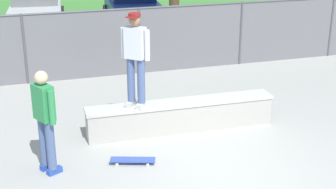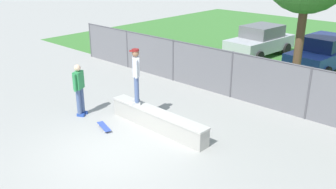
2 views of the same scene
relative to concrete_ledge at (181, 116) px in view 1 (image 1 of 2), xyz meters
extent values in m
plane|color=#9E9E99|center=(0.12, -1.91, -0.32)|extent=(80.00, 80.00, 0.00)
cube|color=#3D7A33|center=(0.12, 14.26, -0.31)|extent=(30.05, 20.00, 0.02)
cube|color=#A8A59E|center=(0.00, 0.00, -0.03)|extent=(3.83, 0.52, 0.57)
cube|color=beige|center=(0.00, 0.00, 0.28)|extent=(3.87, 0.56, 0.06)
cube|color=beige|center=(-0.86, -0.10, 0.36)|extent=(0.25, 0.27, 0.10)
cube|color=beige|center=(-1.02, 0.04, 0.36)|extent=(0.25, 0.27, 0.10)
cylinder|color=#475B89|center=(-0.84, -0.08, 0.85)|extent=(0.15, 0.15, 0.88)
cylinder|color=#475B89|center=(-1.00, 0.06, 0.85)|extent=(0.15, 0.15, 0.88)
cube|color=silver|center=(-0.92, -0.01, 1.59)|extent=(0.43, 0.42, 0.60)
cylinder|color=silver|center=(-0.73, -0.17, 1.57)|extent=(0.10, 0.10, 0.58)
cylinder|color=silver|center=(-1.11, 0.16, 1.57)|extent=(0.10, 0.10, 0.58)
sphere|color=#9E7051|center=(-0.92, -0.01, 2.02)|extent=(0.22, 0.22, 0.22)
cylinder|color=maroon|center=(-0.92, -0.01, 2.12)|extent=(0.23, 0.23, 0.06)
cube|color=maroon|center=(-1.01, -0.11, 2.09)|extent=(0.23, 0.22, 0.02)
cube|color=#334CB2|center=(-1.28, -1.14, -0.24)|extent=(0.82, 0.44, 0.02)
cube|color=#B2B2B7|center=(-1.54, -1.05, -0.25)|extent=(0.10, 0.15, 0.02)
cube|color=#B2B2B7|center=(-1.02, -1.22, -0.25)|extent=(0.10, 0.15, 0.02)
cylinder|color=silver|center=(-1.51, -0.97, -0.29)|extent=(0.06, 0.05, 0.05)
cylinder|color=silver|center=(-1.57, -1.13, -0.29)|extent=(0.06, 0.05, 0.05)
cylinder|color=silver|center=(-1.00, -1.14, -0.29)|extent=(0.06, 0.05, 0.05)
cylinder|color=silver|center=(-1.05, -1.30, -0.29)|extent=(0.06, 0.05, 0.05)
cylinder|color=#4C4C51|center=(-2.89, 3.96, 0.60)|extent=(0.07, 0.07, 1.83)
cylinder|color=#4C4C51|center=(0.12, 3.96, 0.60)|extent=(0.07, 0.07, 1.83)
cylinder|color=#4C4C51|center=(3.13, 3.96, 0.60)|extent=(0.07, 0.07, 1.83)
cylinder|color=#4C4C51|center=(6.14, 3.96, 0.60)|extent=(0.07, 0.07, 1.83)
cylinder|color=#4C4C51|center=(0.12, 3.96, 1.48)|extent=(18.05, 0.05, 0.05)
cube|color=slate|center=(0.12, 3.96, 0.60)|extent=(18.05, 0.01, 1.83)
cube|color=#B7BABF|center=(-2.27, 10.37, 0.35)|extent=(2.17, 4.34, 0.70)
cylinder|color=black|center=(-1.49, 8.99, 0.00)|extent=(0.28, 0.66, 0.64)
cylinder|color=black|center=(-3.28, 9.15, 0.00)|extent=(0.28, 0.66, 0.64)
cylinder|color=black|center=(-1.25, 11.58, 0.00)|extent=(0.28, 0.66, 0.64)
cylinder|color=black|center=(-3.05, 11.75, 0.00)|extent=(0.28, 0.66, 0.64)
cube|color=#233D9E|center=(1.32, 9.94, 0.35)|extent=(2.17, 4.34, 0.70)
cylinder|color=black|center=(2.10, 8.56, 0.00)|extent=(0.28, 0.66, 0.64)
cylinder|color=black|center=(0.30, 8.72, 0.00)|extent=(0.28, 0.66, 0.64)
cylinder|color=black|center=(2.33, 11.16, 0.00)|extent=(0.28, 0.66, 0.64)
cylinder|color=black|center=(0.54, 11.32, 0.00)|extent=(0.28, 0.66, 0.64)
cube|color=#2647A5|center=(-2.74, -0.89, -0.27)|extent=(0.28, 0.21, 0.10)
cube|color=#2647A5|center=(-2.64, -1.08, -0.27)|extent=(0.28, 0.21, 0.10)
cylinder|color=#475B89|center=(-2.76, -0.90, 0.22)|extent=(0.15, 0.15, 0.88)
cylinder|color=#475B89|center=(-2.67, -1.10, 0.22)|extent=(0.15, 0.15, 0.88)
cube|color=#2D8C4C|center=(-2.72, -1.00, 0.96)|extent=(0.37, 0.44, 0.60)
cylinder|color=#2D8C4C|center=(-2.83, -0.77, 0.94)|extent=(0.10, 0.10, 0.58)
cylinder|color=#2D8C4C|center=(-2.60, -1.22, 0.94)|extent=(0.10, 0.10, 0.58)
sphere|color=beige|center=(-2.72, -1.00, 1.39)|extent=(0.22, 0.22, 0.22)
camera|label=1|loc=(-2.98, -8.80, 3.89)|focal=52.94mm
camera|label=2|loc=(7.33, -7.46, 4.87)|focal=38.90mm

